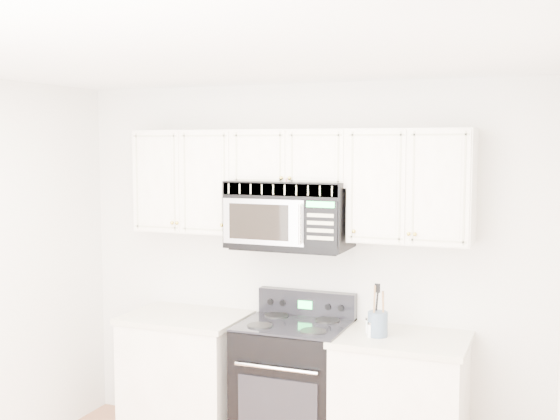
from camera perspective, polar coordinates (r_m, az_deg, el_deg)
The scene contains 9 objects.
room at distance 3.56m, azimuth -7.77°, elevation -8.78°, with size 3.51×3.51×2.61m.
base_cabinet_left at distance 5.39m, azimuth -7.61°, elevation -13.53°, with size 0.86×0.65×0.92m.
base_cabinet_right at distance 4.86m, azimuth 9.78°, elevation -15.70°, with size 0.86×0.65×0.92m.
range at distance 5.04m, azimuth 1.16°, elevation -14.16°, with size 0.73×0.67×1.11m.
upper_cabinets at distance 4.90m, azimuth 1.22°, elevation 2.63°, with size 2.44×0.37×0.75m.
microwave at distance 4.88m, azimuth 0.79°, elevation -0.33°, with size 0.84×0.47×0.46m.
utensil_crock at distance 4.66m, azimuth 7.96°, elevation -9.09°, with size 0.13×0.13×0.34m.
shaker_salt at distance 4.74m, azimuth 7.21°, elevation -9.27°, with size 0.04×0.04×0.10m.
shaker_pepper at distance 4.65m, azimuth 7.37°, elevation -9.60°, with size 0.04×0.04×0.10m.
Camera 1 is at (1.70, -3.01, 2.17)m, focal length 45.00 mm.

